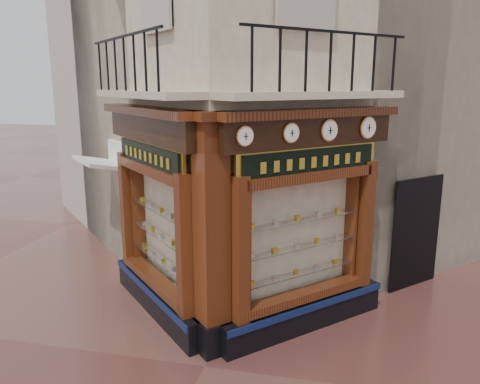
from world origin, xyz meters
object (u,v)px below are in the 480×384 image
(signboard_left, at_px, (149,156))
(corner_pilaster, at_px, (212,240))
(clock_a, at_px, (245,136))
(clock_b, at_px, (291,133))
(signboard_right, at_px, (311,162))
(clock_d, at_px, (368,128))
(awning, at_px, (108,272))
(clock_c, at_px, (329,130))

(signboard_left, bearing_deg, corner_pilaster, -169.75)
(clock_a, relative_size, clock_b, 0.95)
(clock_b, xyz_separation_m, signboard_left, (-2.62, 0.46, -0.52))
(signboard_left, bearing_deg, signboard_right, -135.00)
(clock_d, xyz_separation_m, signboard_right, (-0.92, -0.76, -0.52))
(corner_pilaster, relative_size, signboard_left, 1.90)
(awning, bearing_deg, clock_d, -143.61)
(corner_pilaster, xyz_separation_m, signboard_left, (-1.46, 1.01, 1.15))
(clock_b, height_order, awning, clock_b)
(corner_pilaster, distance_m, clock_a, 1.76)
(corner_pilaster, relative_size, clock_b, 12.33)
(clock_a, relative_size, clock_d, 0.78)
(clock_a, height_order, clock_d, clock_d)
(signboard_left, bearing_deg, clock_a, -163.06)
(clock_a, bearing_deg, signboard_left, 106.94)
(awning, bearing_deg, signboard_left, -175.78)
(signboard_left, xyz_separation_m, signboard_right, (2.92, -0.00, 0.00))
(clock_a, bearing_deg, signboard_right, 4.50)
(corner_pilaster, xyz_separation_m, clock_d, (2.38, 1.78, 1.67))
(corner_pilaster, xyz_separation_m, awning, (-3.35, 2.64, -1.95))
(corner_pilaster, distance_m, clock_b, 2.11)
(awning, relative_size, signboard_right, 0.72)
(corner_pilaster, distance_m, clock_d, 3.41)
(clock_c, distance_m, awning, 6.42)
(awning, height_order, signboard_left, signboard_left)
(clock_a, distance_m, clock_d, 2.59)
(corner_pilaster, height_order, clock_c, corner_pilaster)
(signboard_left, height_order, signboard_right, signboard_right)
(awning, distance_m, signboard_right, 5.95)
(clock_c, height_order, awning, clock_c)
(clock_c, bearing_deg, signboard_right, 157.81)
(corner_pilaster, distance_m, clock_c, 2.66)
(signboard_left, bearing_deg, clock_b, -144.87)
(corner_pilaster, height_order, clock_d, corner_pilaster)
(clock_c, relative_size, awning, 0.24)
(clock_d, distance_m, signboard_left, 3.95)
(clock_d, bearing_deg, clock_a, -180.00)
(clock_a, height_order, clock_b, clock_b)
(clock_a, relative_size, signboard_left, 0.15)
(clock_b, distance_m, clock_c, 0.81)
(clock_c, height_order, clock_d, clock_d)
(corner_pilaster, relative_size, signboard_right, 1.85)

